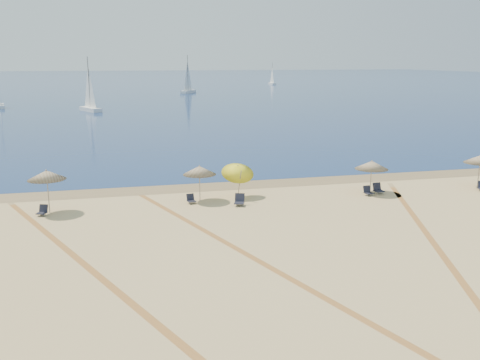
# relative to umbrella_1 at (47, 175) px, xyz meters

# --- Properties ---
(ocean) EXTENTS (500.00, 500.00, 0.00)m
(ocean) POSITION_rel_umbrella_1_xyz_m (11.74, 205.35, -2.30)
(ocean) COLOR #0C2151
(ocean) RESTS_ON ground
(wet_sand) EXTENTS (500.00, 500.00, 0.00)m
(wet_sand) POSITION_rel_umbrella_1_xyz_m (11.74, 4.35, -2.30)
(wet_sand) COLOR olive
(wet_sand) RESTS_ON ground
(umbrella_1) EXTENTS (2.21, 2.21, 2.65)m
(umbrella_1) POSITION_rel_umbrella_1_xyz_m (0.00, 0.00, 0.00)
(umbrella_1) COLOR gray
(umbrella_1) RESTS_ON ground
(umbrella_2) EXTENTS (2.13, 2.13, 2.36)m
(umbrella_2) POSITION_rel_umbrella_1_xyz_m (9.14, 0.59, -0.29)
(umbrella_2) COLOR gray
(umbrella_2) RESTS_ON ground
(umbrella_3) EXTENTS (2.13, 2.15, 2.60)m
(umbrella_3) POSITION_rel_umbrella_1_xyz_m (11.72, 0.87, -0.44)
(umbrella_3) COLOR gray
(umbrella_3) RESTS_ON ground
(umbrella_4) EXTENTS (2.24, 2.24, 2.30)m
(umbrella_4) POSITION_rel_umbrella_1_xyz_m (20.78, -0.08, -0.35)
(umbrella_4) COLOR gray
(umbrella_4) RESTS_ON ground
(umbrella_5) EXTENTS (2.22, 2.22, 2.39)m
(umbrella_5) POSITION_rel_umbrella_1_xyz_m (29.02, -0.33, -0.26)
(umbrella_5) COLOR gray
(umbrella_5) RESTS_ON ground
(chair_2) EXTENTS (0.68, 0.74, 0.62)m
(chair_2) POSITION_rel_umbrella_1_xyz_m (-0.33, -0.44, -2.03)
(chair_2) COLOR black
(chair_2) RESTS_ON ground
(chair_3) EXTENTS (0.59, 0.66, 0.59)m
(chair_3) POSITION_rel_umbrella_1_xyz_m (8.50, 0.17, -2.05)
(chair_3) COLOR black
(chair_3) RESTS_ON ground
(chair_4) EXTENTS (0.81, 0.87, 0.73)m
(chair_4) POSITION_rel_umbrella_1_xyz_m (11.39, -1.01, -1.98)
(chair_4) COLOR black
(chair_4) RESTS_ON ground
(chair_5) EXTENTS (0.59, 0.67, 0.63)m
(chair_5) POSITION_rel_umbrella_1_xyz_m (20.37, -0.56, -2.03)
(chair_5) COLOR black
(chair_5) RESTS_ON ground
(chair_6) EXTENTS (0.66, 0.76, 0.72)m
(chair_6) POSITION_rel_umbrella_1_xyz_m (21.27, -0.26, -1.99)
(chair_6) COLOR black
(chair_6) RESTS_ON ground
(sailboat_0) EXTENTS (4.13, 6.37, 9.37)m
(sailboat_0) POSITION_rel_umbrella_1_xyz_m (-0.56, 63.44, 0.53)
(sailboat_0) COLOR white
(sailboat_0) RESTS_ON ocean
(sailboat_1) EXTENTS (4.97, 6.61, 9.99)m
(sailboat_1) POSITION_rel_umbrella_1_xyz_m (22.75, 109.53, 0.72)
(sailboat_1) COLOR white
(sailboat_1) RESTS_ON ocean
(sailboat_3) EXTENTS (1.44, 5.31, 7.88)m
(sailboat_3) POSITION_rel_umbrella_1_xyz_m (59.41, 153.01, 0.08)
(sailboat_3) COLOR white
(sailboat_3) RESTS_ON ocean
(tire_tracks) EXTENTS (52.47, 39.65, 0.00)m
(tire_tracks) POSITION_rel_umbrella_1_xyz_m (10.44, -10.03, -2.30)
(tire_tracks) COLOR tan
(tire_tracks) RESTS_ON ground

